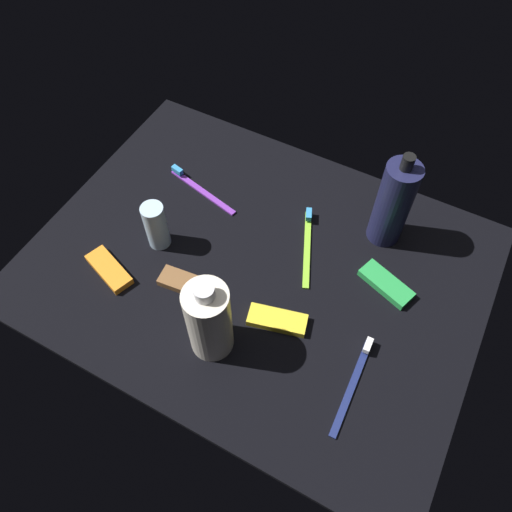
% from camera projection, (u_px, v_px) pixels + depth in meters
% --- Properties ---
extents(ground_plane, '(0.84, 0.64, 0.01)m').
position_uv_depth(ground_plane, '(256.00, 266.00, 0.97)').
color(ground_plane, black).
extents(lotion_bottle, '(0.07, 0.07, 0.21)m').
position_uv_depth(lotion_bottle, '(393.00, 203.00, 0.92)').
color(lotion_bottle, '#1D1E41').
rests_on(lotion_bottle, ground_plane).
extents(bodywash_bottle, '(0.07, 0.07, 0.18)m').
position_uv_depth(bodywash_bottle, '(209.00, 320.00, 0.80)').
color(bodywash_bottle, silver).
rests_on(bodywash_bottle, ground_plane).
extents(deodorant_stick, '(0.04, 0.04, 0.10)m').
position_uv_depth(deodorant_stick, '(156.00, 226.00, 0.95)').
color(deodorant_stick, silver).
rests_on(deodorant_stick, ground_plane).
extents(toothbrush_lime, '(0.08, 0.17, 0.02)m').
position_uv_depth(toothbrush_lime, '(307.00, 243.00, 0.98)').
color(toothbrush_lime, '#8CD133').
rests_on(toothbrush_lime, ground_plane).
extents(toothbrush_navy, '(0.02, 0.18, 0.02)m').
position_uv_depth(toothbrush_navy, '(354.00, 380.00, 0.83)').
color(toothbrush_navy, navy).
rests_on(toothbrush_navy, ground_plane).
extents(toothbrush_purple, '(0.18, 0.05, 0.02)m').
position_uv_depth(toothbrush_purple, '(199.00, 188.00, 1.06)').
color(toothbrush_purple, purple).
rests_on(toothbrush_purple, ground_plane).
extents(snack_bar_brown, '(0.11, 0.05, 0.01)m').
position_uv_depth(snack_bar_brown, '(187.00, 284.00, 0.93)').
color(snack_bar_brown, brown).
rests_on(snack_bar_brown, ground_plane).
extents(snack_bar_yellow, '(0.11, 0.06, 0.01)m').
position_uv_depth(snack_bar_yellow, '(277.00, 320.00, 0.89)').
color(snack_bar_yellow, yellow).
rests_on(snack_bar_yellow, ground_plane).
extents(snack_bar_orange, '(0.11, 0.07, 0.01)m').
position_uv_depth(snack_bar_orange, '(109.00, 269.00, 0.95)').
color(snack_bar_orange, orange).
rests_on(snack_bar_orange, ground_plane).
extents(snack_bar_green, '(0.11, 0.07, 0.01)m').
position_uv_depth(snack_bar_green, '(386.00, 284.00, 0.93)').
color(snack_bar_green, green).
rests_on(snack_bar_green, ground_plane).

